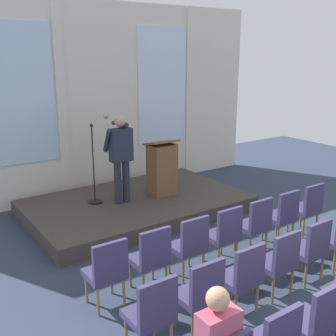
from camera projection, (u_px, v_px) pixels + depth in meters
name	position (u px, v px, depth m)	size (l,w,h in m)	color
rear_partition	(99.00, 100.00, 9.14)	(8.32, 0.14, 4.18)	silver
stage_platform	(137.00, 205.00, 8.38)	(4.23, 2.61, 0.29)	#3F3833
speaker	(121.00, 153.00, 7.88)	(0.50, 0.69, 1.70)	#232838
mic_stand	(94.00, 186.00, 8.04)	(0.28, 0.28, 1.56)	black
lectern	(162.00, 168.00, 8.46)	(0.60, 0.48, 1.16)	brown
chair_r0_c0	(107.00, 269.00, 5.15)	(0.46, 0.44, 0.94)	olive
chair_r0_c1	(151.00, 255.00, 5.51)	(0.46, 0.44, 0.94)	olive
chair_r0_c2	(190.00, 243.00, 5.86)	(0.46, 0.44, 0.94)	olive
chair_r0_c3	(224.00, 232.00, 6.22)	(0.46, 0.44, 0.94)	olive
chair_r0_c4	(255.00, 222.00, 6.57)	(0.46, 0.44, 0.94)	olive
chair_r0_c5	(283.00, 214.00, 6.92)	(0.46, 0.44, 0.94)	olive
chair_r0_c6	(307.00, 206.00, 7.28)	(0.46, 0.44, 0.94)	olive
chair_r1_c0	(152.00, 311.00, 4.32)	(0.46, 0.44, 0.94)	olive
chair_r1_c1	(201.00, 291.00, 4.68)	(0.46, 0.44, 0.94)	olive
chair_r1_c2	(242.00, 275.00, 5.03)	(0.46, 0.44, 0.94)	olive
chair_r1_c3	(279.00, 260.00, 5.39)	(0.46, 0.44, 0.94)	olive
chair_r1_c4	(311.00, 247.00, 5.74)	(0.46, 0.44, 0.94)	olive
chair_r2_c2	(316.00, 319.00, 4.20)	(0.46, 0.44, 0.94)	olive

